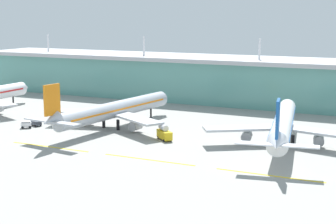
# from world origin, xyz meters

# --- Properties ---
(ground_plane) EXTENTS (600.00, 600.00, 0.00)m
(ground_plane) POSITION_xyz_m (0.00, 0.00, 0.00)
(ground_plane) COLOR gray
(terminal_building) EXTENTS (288.00, 34.00, 29.41)m
(terminal_building) POSITION_xyz_m (-0.00, 96.91, 10.41)
(terminal_building) COLOR #5B9E93
(terminal_building) RESTS_ON ground
(airliner_near_middle) EXTENTS (48.40, 68.50, 18.90)m
(airliner_near_middle) POSITION_xyz_m (-33.63, 25.88, 6.45)
(airliner_near_middle) COLOR #ADB2BC
(airliner_near_middle) RESTS_ON ground
(airliner_far_middle) EXTENTS (47.95, 70.68, 18.90)m
(airliner_far_middle) POSITION_xyz_m (26.23, 27.30, 6.46)
(airliner_far_middle) COLOR white
(airliner_far_middle) RESTS_ON ground
(taxiway_stripe_mid_west) EXTENTS (28.00, 0.70, 0.04)m
(taxiway_stripe_mid_west) POSITION_xyz_m (-37.00, -5.90, 0.02)
(taxiway_stripe_mid_west) COLOR yellow
(taxiway_stripe_mid_west) RESTS_ON ground
(taxiway_stripe_centre) EXTENTS (28.00, 0.70, 0.04)m
(taxiway_stripe_centre) POSITION_xyz_m (-3.00, -5.90, 0.02)
(taxiway_stripe_centre) COLOR yellow
(taxiway_stripe_centre) RESTS_ON ground
(taxiway_stripe_mid_east) EXTENTS (28.00, 0.70, 0.04)m
(taxiway_stripe_mid_east) POSITION_xyz_m (31.00, -5.90, 0.02)
(taxiway_stripe_mid_east) COLOR yellow
(taxiway_stripe_mid_east) RESTS_ON ground
(pushback_tug) EXTENTS (4.86, 3.44, 1.85)m
(pushback_tug) POSITION_xyz_m (-60.99, 16.90, 1.10)
(pushback_tug) COLOR #333842
(pushback_tug) RESTS_ON ground
(baggage_cart) EXTENTS (3.88, 3.75, 2.48)m
(baggage_cart) POSITION_xyz_m (-61.46, 12.40, 1.26)
(baggage_cart) COLOR silver
(baggage_cart) RESTS_ON ground
(fuel_truck) EXTENTS (7.12, 6.72, 4.95)m
(fuel_truck) POSITION_xyz_m (-9.62, 17.56, 2.26)
(fuel_truck) COLOR gold
(fuel_truck) RESTS_ON ground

